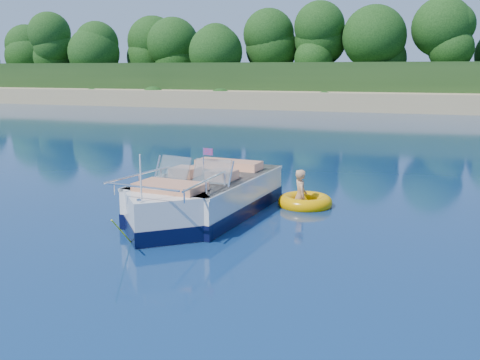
# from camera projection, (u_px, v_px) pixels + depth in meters

# --- Properties ---
(ground) EXTENTS (160.00, 160.00, 0.00)m
(ground) POSITION_uv_depth(u_px,v_px,m) (306.00, 249.00, 10.25)
(ground) COLOR #091B43
(ground) RESTS_ON ground
(shoreline) EXTENTS (170.00, 59.00, 6.00)m
(shoreline) POSITION_uv_depth(u_px,v_px,m) (408.00, 88.00, 69.17)
(shoreline) COLOR tan
(shoreline) RESTS_ON ground
(treeline) EXTENTS (150.00, 7.12, 8.19)m
(treeline) POSITION_uv_depth(u_px,v_px,m) (404.00, 44.00, 47.13)
(treeline) COLOR black
(treeline) RESTS_ON ground
(motorboat) EXTENTS (2.61, 6.16, 2.05)m
(motorboat) POSITION_uv_depth(u_px,v_px,m) (201.00, 200.00, 12.44)
(motorboat) COLOR silver
(motorboat) RESTS_ON ground
(tow_tube) EXTENTS (1.60, 1.60, 0.36)m
(tow_tube) POSITION_uv_depth(u_px,v_px,m) (305.00, 202.00, 13.49)
(tow_tube) COLOR #EB9D00
(tow_tube) RESTS_ON ground
(boy) EXTENTS (0.64, 0.83, 1.50)m
(boy) POSITION_uv_depth(u_px,v_px,m) (300.00, 205.00, 13.56)
(boy) COLOR tan
(boy) RESTS_ON ground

